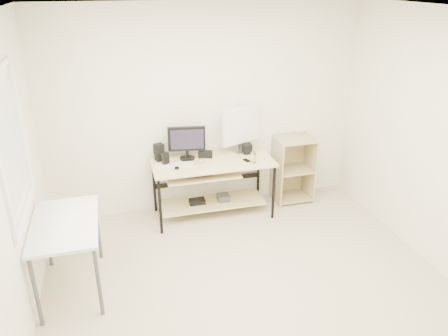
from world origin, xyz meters
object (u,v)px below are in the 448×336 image
side_table (66,230)px  black_monitor (187,141)px  white_imac (241,126)px  audio_controller (166,159)px  shelf_unit (292,168)px  desk (211,177)px

side_table → black_monitor: bearing=41.0°
white_imac → audio_controller: white_imac is taller
shelf_unit → white_imac: 0.97m
white_imac → audio_controller: (-1.00, -0.17, -0.27)m
audio_controller → black_monitor: bearing=-1.6°
shelf_unit → white_imac: size_ratio=1.50×
side_table → desk: bearing=32.7°
shelf_unit → audio_controller: size_ratio=5.62×
shelf_unit → black_monitor: bearing=-179.6°
side_table → audio_controller: (1.11, 1.09, 0.16)m
black_monitor → desk: bearing=-21.1°
shelf_unit → white_imac: (-0.72, 0.04, 0.64)m
side_table → white_imac: bearing=31.0°
black_monitor → audio_controller: black_monitor is taller
shelf_unit → desk: bearing=-172.2°
audio_controller → side_table: bearing=-159.1°
side_table → white_imac: white_imac is taller
side_table → audio_controller: size_ratio=6.24×
side_table → black_monitor: size_ratio=2.17×
audio_controller → shelf_unit: bearing=-19.5°
shelf_unit → black_monitor: (-1.44, -0.01, 0.54)m
side_table → white_imac: size_ratio=1.67×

